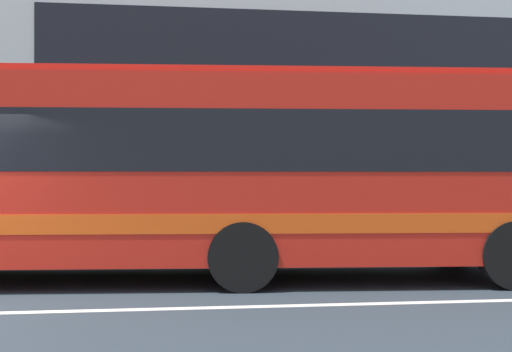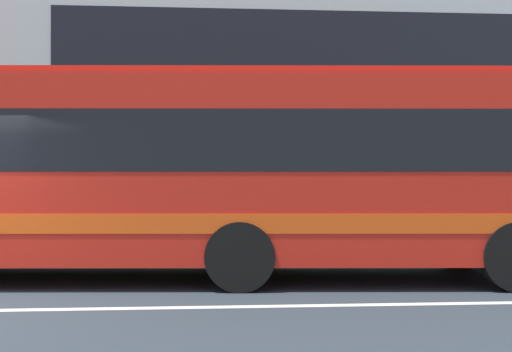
% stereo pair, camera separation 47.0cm
% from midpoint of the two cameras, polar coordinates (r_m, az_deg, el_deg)
% --- Properties ---
extents(hedge_row_far, '(12.83, 1.10, 1.09)m').
position_cam_midpoint_polar(hedge_row_far, '(13.76, -12.80, -4.69)').
color(hedge_row_far, '#1D4721').
rests_on(hedge_row_far, ground_plane).
extents(apartment_block_right, '(23.82, 8.64, 9.56)m').
position_cam_midpoint_polar(apartment_block_right, '(23.33, 12.70, 7.55)').
color(apartment_block_right, silver).
rests_on(apartment_block_right, ground_plane).
extents(transit_bus, '(11.41, 3.25, 3.24)m').
position_cam_midpoint_polar(transit_bus, '(10.02, -3.98, 0.77)').
color(transit_bus, red).
rests_on(transit_bus, ground_plane).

